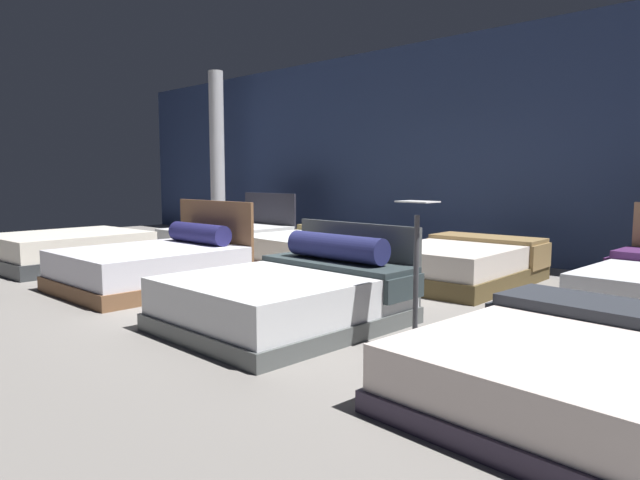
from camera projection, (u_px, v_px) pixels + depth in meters
ground_plane at (290, 290)px, 6.65m from camera, size 18.00×18.00×0.02m
showroom_back_wall at (458, 148)px, 9.07m from camera, size 18.00×0.06×3.50m
bed_0 at (69, 250)px, 8.28m from camera, size 1.73×2.07×0.49m
bed_1 at (154, 266)px, 6.70m from camera, size 1.61×1.95×1.00m
bed_2 at (291, 296)px, 5.03m from camera, size 1.65×1.95×0.86m
bed_3 at (571, 365)px, 3.35m from camera, size 1.62×2.10×0.47m
bed_4 at (229, 238)px, 10.29m from camera, size 1.53×2.11×0.98m
bed_5 at (320, 247)px, 8.60m from camera, size 1.70×2.18×0.53m
bed_6 at (461, 264)px, 6.99m from camera, size 1.54×2.15×0.52m
price_sign at (416, 291)px, 4.33m from camera, size 0.28×0.24×1.13m
support_pillar at (217, 155)px, 12.14m from camera, size 0.31×0.31×3.50m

